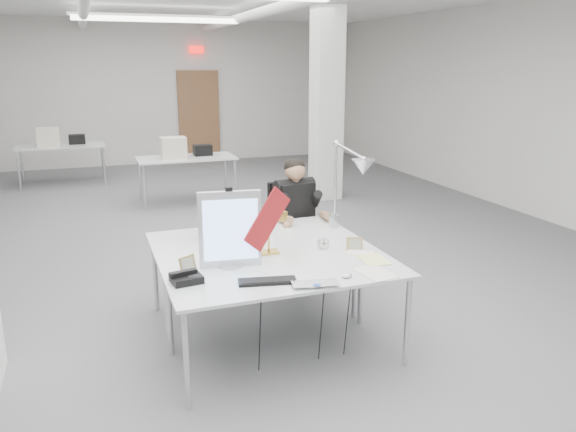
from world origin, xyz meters
name	(u,v)px	position (x,y,z in m)	size (l,w,h in m)	color
room_shell	(212,115)	(0.04, 0.13, 1.69)	(10.04, 14.04, 3.24)	#565658
desk_main	(286,272)	(0.00, -2.50, 0.74)	(1.80, 0.90, 0.03)	silver
desk_second	(253,238)	(0.00, -1.60, 0.74)	(1.80, 0.90, 0.03)	silver
bg_desk_a	(186,158)	(0.20, 3.00, 0.74)	(1.60, 0.80, 0.03)	silver
bg_desk_b	(61,146)	(-1.80, 5.20, 0.74)	(1.60, 0.80, 0.03)	silver
office_chair	(293,232)	(0.63, -0.96, 0.55)	(0.54, 0.54, 1.10)	black
seated_person	(295,201)	(0.63, -1.01, 0.90)	(0.53, 0.66, 0.99)	black
monitor	(230,229)	(-0.37, -2.27, 1.05)	(0.48, 0.05, 0.59)	silver
pennant	(267,219)	(-0.08, -2.30, 1.11)	(0.48, 0.01, 0.20)	maroon
keyboard	(267,281)	(-0.21, -2.69, 0.77)	(0.41, 0.14, 0.02)	black
laptop	(317,287)	(0.08, -2.91, 0.77)	(0.33, 0.21, 0.03)	silver
mouse	(347,276)	(0.36, -2.80, 0.77)	(0.09, 0.05, 0.03)	silver
bankers_lamp	(269,233)	(0.00, -2.08, 0.93)	(0.30, 0.12, 0.35)	gold
desk_phone	(186,279)	(-0.75, -2.48, 0.78)	(0.21, 0.19, 0.05)	black
picture_frame_left	(187,263)	(-0.70, -2.26, 0.81)	(0.15, 0.01, 0.11)	#9F7C44
picture_frame_right	(355,243)	(0.70, -2.23, 0.81)	(0.14, 0.01, 0.11)	#B1894C
desk_clock	(323,243)	(0.46, -2.13, 0.81)	(0.10, 0.10, 0.03)	#A8A8AC
paper_stack_a	(376,273)	(0.61, -2.79, 0.76)	(0.22, 0.31, 0.01)	silver
paper_stack_b	(374,260)	(0.73, -2.53, 0.76)	(0.20, 0.28, 0.01)	#E0DF86
paper_stack_c	(360,253)	(0.70, -2.33, 0.76)	(0.22, 0.15, 0.01)	silver
beige_monitor	(225,220)	(-0.25, -1.57, 0.92)	(0.36, 0.34, 0.34)	#BDB59C
architect_lamp	(347,189)	(0.83, -1.81, 1.18)	(0.22, 0.65, 0.84)	silver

